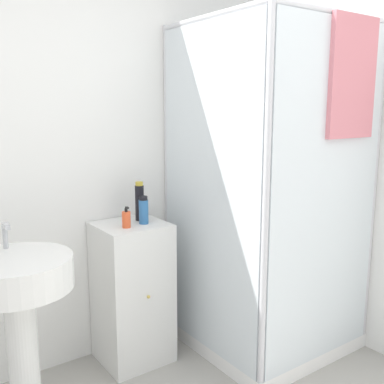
{
  "coord_description": "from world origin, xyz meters",
  "views": [
    {
      "loc": [
        -0.89,
        -0.89,
        1.58
      ],
      "look_at": [
        0.51,
        1.08,
        1.12
      ],
      "focal_mm": 42.0,
      "sensor_mm": 36.0,
      "label": 1
    }
  ],
  "objects_px": {
    "soap_dispenser": "(126,219)",
    "shampoo_bottle_tall_black": "(140,202)",
    "shampoo_bottle_blue": "(144,210)",
    "sink": "(19,299)"
  },
  "relations": [
    {
      "from": "soap_dispenser",
      "to": "shampoo_bottle_blue",
      "type": "height_order",
      "value": "shampoo_bottle_blue"
    },
    {
      "from": "shampoo_bottle_tall_black",
      "to": "shampoo_bottle_blue",
      "type": "relative_size",
      "value": 1.44
    },
    {
      "from": "shampoo_bottle_tall_black",
      "to": "soap_dispenser",
      "type": "bearing_deg",
      "value": -144.25
    },
    {
      "from": "shampoo_bottle_blue",
      "to": "soap_dispenser",
      "type": "bearing_deg",
      "value": -170.38
    },
    {
      "from": "soap_dispenser",
      "to": "shampoo_bottle_tall_black",
      "type": "bearing_deg",
      "value": 35.75
    },
    {
      "from": "shampoo_bottle_tall_black",
      "to": "shampoo_bottle_blue",
      "type": "xyz_separation_m",
      "value": [
        -0.02,
        -0.08,
        -0.04
      ]
    },
    {
      "from": "soap_dispenser",
      "to": "shampoo_bottle_blue",
      "type": "distance_m",
      "value": 0.13
    },
    {
      "from": "shampoo_bottle_tall_black",
      "to": "sink",
      "type": "bearing_deg",
      "value": -158.98
    },
    {
      "from": "soap_dispenser",
      "to": "shampoo_bottle_tall_black",
      "type": "xyz_separation_m",
      "value": [
        0.15,
        0.11,
        0.07
      ]
    },
    {
      "from": "sink",
      "to": "soap_dispenser",
      "type": "height_order",
      "value": "sink"
    }
  ]
}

